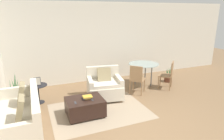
% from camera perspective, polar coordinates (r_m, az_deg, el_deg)
% --- Properties ---
extents(ground_plane, '(20.00, 20.00, 0.00)m').
position_cam_1_polar(ground_plane, '(4.60, 5.69, -15.51)').
color(ground_plane, brown).
extents(wall_back, '(12.00, 0.06, 2.75)m').
position_cam_1_polar(wall_back, '(7.04, -6.69, 7.69)').
color(wall_back, beige).
rests_on(wall_back, ground_plane).
extents(area_rug, '(2.40, 1.75, 0.01)m').
position_cam_1_polar(area_rug, '(5.17, -3.55, -11.59)').
color(area_rug, gray).
rests_on(area_rug, ground_plane).
extents(couch, '(0.85, 1.91, 0.93)m').
position_cam_1_polar(couch, '(4.58, -24.56, -12.69)').
color(couch, beige).
rests_on(couch, ground_plane).
extents(armchair, '(1.07, 0.95, 0.90)m').
position_cam_1_polar(armchair, '(5.75, -2.14, -4.70)').
color(armchair, beige).
rests_on(armchair, ground_plane).
extents(ottoman, '(0.87, 0.68, 0.42)m').
position_cam_1_polar(ottoman, '(4.91, -7.74, -10.29)').
color(ottoman, black).
rests_on(ottoman, ground_plane).
extents(book_stack, '(0.24, 0.19, 0.07)m').
position_cam_1_polar(book_stack, '(4.83, -6.97, -7.71)').
color(book_stack, gold).
rests_on(book_stack, ottoman).
extents(tv_remote_primary, '(0.05, 0.14, 0.01)m').
position_cam_1_polar(tv_remote_primary, '(4.68, -10.41, -9.18)').
color(tv_remote_primary, '#333338').
rests_on(tv_remote_primary, ottoman).
extents(tv_remote_secondary, '(0.06, 0.14, 0.01)m').
position_cam_1_polar(tv_remote_secondary, '(4.76, -5.75, -8.48)').
color(tv_remote_secondary, '#333338').
rests_on(tv_remote_secondary, ottoman).
extents(potted_plant, '(0.40, 0.40, 0.91)m').
position_cam_1_polar(potted_plant, '(5.89, -25.52, -7.52)').
color(potted_plant, brown).
rests_on(potted_plant, ground_plane).
extents(side_table, '(0.49, 0.49, 0.51)m').
position_cam_1_polar(side_table, '(5.81, -20.32, -5.44)').
color(side_table, black).
rests_on(side_table, ground_plane).
extents(picture_frame, '(0.18, 0.08, 0.22)m').
position_cam_1_polar(picture_frame, '(5.72, -20.57, -3.06)').
color(picture_frame, black).
rests_on(picture_frame, side_table).
extents(dining_table, '(1.00, 1.00, 0.76)m').
position_cam_1_polar(dining_table, '(6.75, 9.04, 1.00)').
color(dining_table, '#8C9E99').
rests_on(dining_table, ground_plane).
extents(dining_chair_near_left, '(0.59, 0.59, 0.90)m').
position_cam_1_polar(dining_chair_near_left, '(6.03, 7.11, -2.19)').
color(dining_chair_near_left, '#93704C').
rests_on(dining_chair_near_left, ground_plane).
extents(dining_chair_near_right, '(0.59, 0.59, 0.90)m').
position_cam_1_polar(dining_chair_near_right, '(6.66, 15.85, -0.91)').
color(dining_chair_near_right, '#93704C').
rests_on(dining_chair_near_right, ground_plane).
extents(potted_plant_small, '(0.28, 0.28, 0.56)m').
position_cam_1_polar(potted_plant_small, '(7.44, 15.75, -2.09)').
color(potted_plant_small, brown).
rests_on(potted_plant_small, ground_plane).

